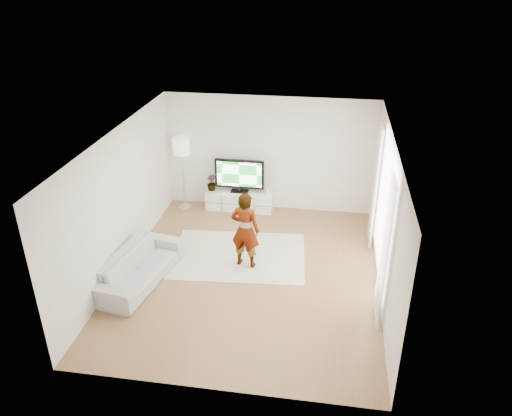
% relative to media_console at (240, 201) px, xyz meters
% --- Properties ---
extents(floor, '(6.00, 6.00, 0.00)m').
position_rel_media_console_xyz_m(floor, '(0.70, -2.76, -0.23)').
color(floor, '#A77F4B').
rests_on(floor, ground).
extents(ceiling, '(6.00, 6.00, 0.00)m').
position_rel_media_console_xyz_m(ceiling, '(0.70, -2.76, 2.57)').
color(ceiling, white).
rests_on(ceiling, wall_back).
extents(wall_left, '(0.02, 6.00, 2.80)m').
position_rel_media_console_xyz_m(wall_left, '(-1.80, -2.76, 1.17)').
color(wall_left, white).
rests_on(wall_left, floor).
extents(wall_right, '(0.02, 6.00, 2.80)m').
position_rel_media_console_xyz_m(wall_right, '(3.20, -2.76, 1.17)').
color(wall_right, white).
rests_on(wall_right, floor).
extents(wall_back, '(5.00, 0.02, 2.80)m').
position_rel_media_console_xyz_m(wall_back, '(0.70, 0.24, 1.17)').
color(wall_back, white).
rests_on(wall_back, floor).
extents(wall_front, '(5.00, 0.02, 2.80)m').
position_rel_media_console_xyz_m(wall_front, '(0.70, -5.76, 1.17)').
color(wall_front, white).
rests_on(wall_front, floor).
extents(window, '(0.01, 2.60, 2.50)m').
position_rel_media_console_xyz_m(window, '(3.18, -2.46, 1.22)').
color(window, white).
rests_on(window, wall_right).
extents(curtain_near, '(0.04, 0.70, 2.60)m').
position_rel_media_console_xyz_m(curtain_near, '(3.10, -3.76, 1.12)').
color(curtain_near, white).
rests_on(curtain_near, floor).
extents(curtain_far, '(0.04, 0.70, 2.60)m').
position_rel_media_console_xyz_m(curtain_far, '(3.10, -1.16, 1.12)').
color(curtain_far, white).
rests_on(curtain_far, floor).
extents(media_console, '(1.63, 0.46, 0.46)m').
position_rel_media_console_xyz_m(media_console, '(0.00, 0.00, 0.00)').
color(media_console, white).
rests_on(media_console, floor).
extents(television, '(1.19, 0.23, 0.83)m').
position_rel_media_console_xyz_m(television, '(-0.00, 0.03, 0.68)').
color(television, black).
rests_on(television, media_console).
extents(game_console, '(0.05, 0.15, 0.21)m').
position_rel_media_console_xyz_m(game_console, '(0.71, -0.00, 0.33)').
color(game_console, white).
rests_on(game_console, media_console).
extents(potted_plant, '(0.26, 0.26, 0.40)m').
position_rel_media_console_xyz_m(potted_plant, '(-0.69, 0.00, 0.43)').
color(potted_plant, '#3F7238').
rests_on(potted_plant, media_console).
extents(rug, '(2.90, 2.19, 0.01)m').
position_rel_media_console_xyz_m(rug, '(0.37, -2.14, -0.22)').
color(rug, beige).
rests_on(rug, floor).
extents(player, '(0.64, 0.48, 1.59)m').
position_rel_media_console_xyz_m(player, '(0.58, -2.47, 0.58)').
color(player, '#334772').
rests_on(player, rug).
extents(sofa, '(1.19, 2.26, 0.63)m').
position_rel_media_console_xyz_m(sofa, '(-1.34, -3.31, 0.08)').
color(sofa, silver).
rests_on(sofa, floor).
extents(floor_lamp, '(0.40, 0.40, 1.80)m').
position_rel_media_console_xyz_m(floor_lamp, '(-1.37, -0.10, 1.30)').
color(floor_lamp, silver).
rests_on(floor_lamp, floor).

